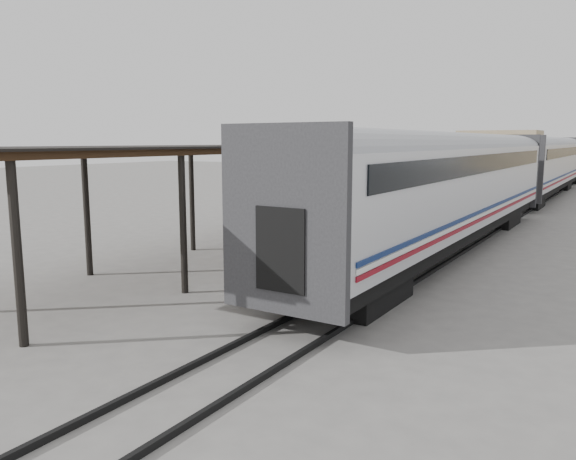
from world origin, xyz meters
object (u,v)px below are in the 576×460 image
(porter, at_px, (270,235))
(pedestrian, at_px, (373,203))
(luggage_tug, at_px, (419,203))
(baggage_cart, at_px, (281,273))

(porter, xyz_separation_m, pedestrian, (-4.25, 16.76, -0.94))
(luggage_tug, xyz_separation_m, pedestrian, (-1.41, -3.65, 0.22))
(porter, relative_size, pedestrian, 1.10)
(baggage_cart, height_order, porter, porter)
(porter, height_order, pedestrian, porter)
(luggage_tug, bearing_deg, porter, -97.16)
(luggage_tug, distance_m, pedestrian, 3.92)
(luggage_tug, bearing_deg, baggage_cart, -97.04)
(baggage_cart, bearing_deg, porter, -73.24)
(luggage_tug, height_order, porter, porter)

